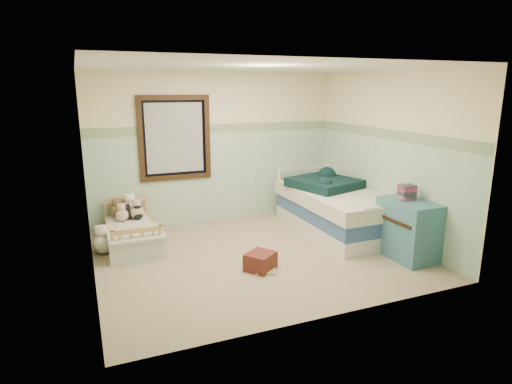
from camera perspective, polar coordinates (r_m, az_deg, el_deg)
name	(u,v)px	position (r m, az deg, el deg)	size (l,w,h in m)	color
floor	(257,255)	(6.02, 0.11, -8.35)	(4.20, 3.60, 0.02)	gray
ceiling	(257,65)	(5.59, 0.12, 16.36)	(4.20, 3.60, 0.02)	silver
wall_back	(216,148)	(7.35, -5.28, 5.81)	(4.20, 0.04, 2.50)	beige
wall_front	(330,197)	(4.10, 9.77, -0.64)	(4.20, 0.04, 2.50)	beige
wall_left	(86,178)	(5.25, -21.57, 1.74)	(0.04, 3.60, 2.50)	beige
wall_right	(387,156)	(6.75, 16.89, 4.58)	(0.04, 3.60, 2.50)	beige
wainscot_mint	(217,177)	(7.42, -5.16, 1.97)	(4.20, 0.01, 1.50)	#8FB292
border_strip	(216,129)	(7.29, -5.30, 8.33)	(4.20, 0.01, 0.15)	#466949
window_frame	(175,138)	(7.11, -10.66, 7.00)	(1.16, 0.06, 1.36)	black
window_blinds	(175,138)	(7.12, -10.68, 7.01)	(0.92, 0.01, 1.12)	beige
toddler_bed_frame	(132,239)	(6.60, -15.99, -6.00)	(0.67, 1.34, 0.17)	#A46F3A
toddler_mattress	(132,230)	(6.56, -16.07, -4.79)	(0.61, 1.28, 0.12)	silver
patchwork_quilt	(135,234)	(6.14, -15.66, -5.30)	(0.73, 0.67, 0.03)	#7A97BB
plush_bed_brown	(117,211)	(6.97, -17.86, -2.40)	(0.21, 0.21, 0.21)	brown
plush_bed_white	(130,209)	(6.98, -16.24, -2.11)	(0.24, 0.24, 0.24)	white
plush_bed_tan	(122,215)	(6.77, -17.28, -2.92)	(0.19, 0.19, 0.19)	#D0B189
plush_bed_dark	(138,214)	(6.79, -15.34, -2.82)	(0.17, 0.17, 0.17)	black
plush_floor_cream	(103,244)	(6.38, -19.53, -6.44)	(0.28, 0.28, 0.28)	beige
plush_floor_tan	(111,242)	(6.41, -18.63, -6.32)	(0.27, 0.27, 0.27)	#D0B189
twin_bed_frame	(335,224)	(7.05, 10.41, -4.21)	(1.07, 2.15, 0.22)	silver
twin_boxspring	(336,211)	(6.99, 10.49, -2.50)	(1.07, 2.15, 0.22)	navy
twin_mattress	(336,198)	(6.93, 10.57, -0.75)	(1.12, 2.19, 0.22)	beige
teal_blanket	(324,183)	(7.11, 8.99, 1.18)	(0.91, 0.97, 0.14)	black
dresser	(408,229)	(6.15, 19.43, -4.68)	(0.49, 0.79, 0.79)	#365D67
book_stack	(407,192)	(6.08, 19.29, -0.03)	(0.20, 0.16, 0.20)	#442A2D
red_pillow	(260,261)	(5.52, 0.58, -9.12)	(0.35, 0.31, 0.22)	maroon
floor_book	(266,271)	(5.49, 1.29, -10.40)	(0.26, 0.20, 0.02)	gold
extra_plush_0	(137,212)	(6.81, -15.40, -2.60)	(0.21, 0.21, 0.21)	#D0B189
extra_plush_1	(127,214)	(6.84, -16.68, -2.82)	(0.16, 0.16, 0.16)	black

